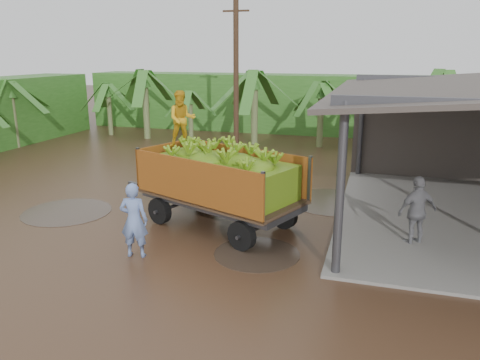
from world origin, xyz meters
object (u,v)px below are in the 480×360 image
(banana_trailer, at_px, (220,179))
(man_blue, at_px, (134,220))
(man_grey, at_px, (417,211))
(utility_pole, at_px, (236,82))

(banana_trailer, bearing_deg, man_blue, -94.74)
(banana_trailer, bearing_deg, man_grey, 23.27)
(banana_trailer, xyz_separation_m, utility_pole, (-2.07, 8.30, 2.24))
(banana_trailer, distance_m, man_grey, 5.45)
(banana_trailer, distance_m, utility_pole, 8.84)
(banana_trailer, relative_size, utility_pole, 0.90)
(man_grey, bearing_deg, banana_trailer, -31.15)
(man_blue, xyz_separation_m, utility_pole, (-0.74, 10.95, 2.72))
(banana_trailer, xyz_separation_m, man_blue, (-1.33, -2.65, -0.48))
(banana_trailer, height_order, man_blue, banana_trailer)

